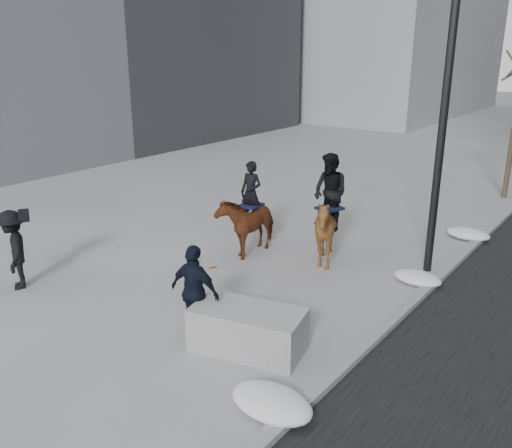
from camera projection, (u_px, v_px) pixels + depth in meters
The scene contains 9 objects.
ground at pixel (220, 309), 10.92m from camera, with size 120.00×120.00×0.00m, color gray.
curb at pixel (505, 215), 16.74m from camera, with size 0.25×90.00×0.12m, color gray.
planter at pixel (248, 329), 9.37m from camera, with size 1.93×0.97×0.77m, color #969799.
mounted_left at pixel (248, 219), 13.75m from camera, with size 0.93×1.85×2.33m.
mounted_right at pixel (326, 222), 12.85m from camera, with size 1.81×1.93×2.70m.
feeder at pixel (195, 292), 9.68m from camera, with size 1.06×0.90×1.75m.
camera_crew at pixel (14, 249), 11.65m from camera, with size 1.31×1.14×1.75m.
lamppost at pixel (451, 49), 11.23m from camera, with size 0.25×0.80×9.09m.
snow_piles at pixel (393, 299), 11.02m from camera, with size 1.31×10.03×0.33m.
Camera 1 is at (6.51, -7.39, 5.08)m, focal length 38.00 mm.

